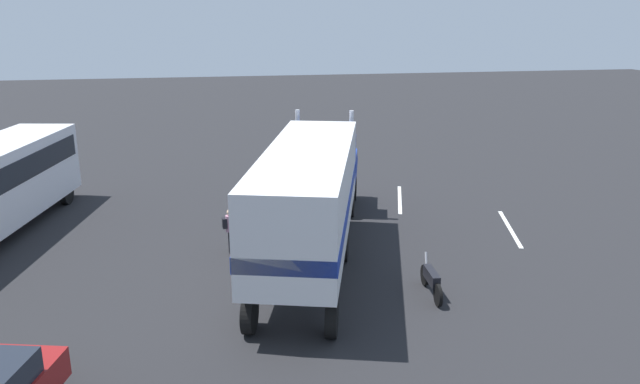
{
  "coord_description": "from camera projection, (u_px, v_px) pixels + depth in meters",
  "views": [
    {
      "loc": [
        -25.86,
        5.2,
        8.25
      ],
      "look_at": [
        -3.34,
        0.92,
        1.6
      ],
      "focal_mm": 34.65,
      "sensor_mm": 36.0,
      "label": 1
    }
  ],
  "objects": [
    {
      "name": "lane_stripe_mid",
      "position": [
        510.0,
        228.0,
        24.59
      ],
      "size": [
        4.26,
        1.4,
        0.01
      ],
      "primitive_type": "cube",
      "rotation": [
        0.0,
        0.0,
        -0.29
      ],
      "color": "silver",
      "rests_on": "ground_plane"
    },
    {
      "name": "lane_stripe_near",
      "position": [
        400.0,
        199.0,
        28.43
      ],
      "size": [
        4.25,
        1.46,
        0.01
      ],
      "primitive_type": "cube",
      "rotation": [
        0.0,
        0.0,
        -0.3
      ],
      "color": "silver",
      "rests_on": "ground_plane"
    },
    {
      "name": "ground_plane",
      "position": [
        326.0,
        205.0,
        27.63
      ],
      "size": [
        120.0,
        120.0,
        0.0
      ],
      "primitive_type": "plane",
      "color": "#232326"
    },
    {
      "name": "motorcycle",
      "position": [
        431.0,
        280.0,
        18.68
      ],
      "size": [
        2.11,
        0.33,
        1.12
      ],
      "color": "black",
      "rests_on": "ground_plane"
    },
    {
      "name": "semi_truck",
      "position": [
        312.0,
        189.0,
        20.91
      ],
      "size": [
        14.28,
        6.44,
        4.5
      ],
      "color": "#193399",
      "rests_on": "ground_plane"
    },
    {
      "name": "person_bystander",
      "position": [
        230.0,
        229.0,
        21.86
      ],
      "size": [
        0.34,
        0.46,
        1.63
      ],
      "color": "black",
      "rests_on": "ground_plane"
    }
  ]
}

